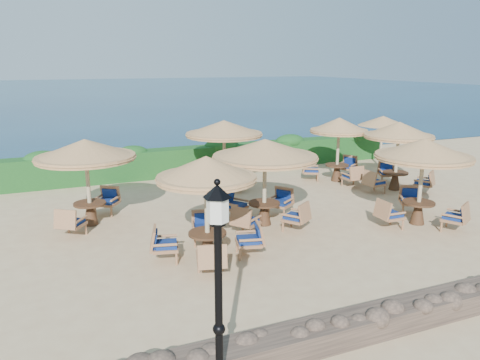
# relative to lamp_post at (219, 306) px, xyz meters

# --- Properties ---
(ground) EXTENTS (120.00, 120.00, 0.00)m
(ground) POSITION_rel_lamp_post_xyz_m (4.80, 6.80, -1.55)
(ground) COLOR tan
(ground) RESTS_ON ground
(sea) EXTENTS (160.00, 160.00, 0.00)m
(sea) POSITION_rel_lamp_post_xyz_m (4.80, 76.80, -1.55)
(sea) COLOR #0B2948
(sea) RESTS_ON ground
(hedge) EXTENTS (18.00, 0.90, 1.20)m
(hedge) POSITION_rel_lamp_post_xyz_m (4.80, 14.00, -0.95)
(hedge) COLOR #154219
(hedge) RESTS_ON ground
(stone_wall) EXTENTS (15.00, 0.65, 0.44)m
(stone_wall) POSITION_rel_lamp_post_xyz_m (4.80, 0.60, -1.33)
(stone_wall) COLOR brown
(stone_wall) RESTS_ON ground
(lamp_post) EXTENTS (0.44, 0.44, 3.31)m
(lamp_post) POSITION_rel_lamp_post_xyz_m (0.00, 0.00, 0.00)
(lamp_post) COLOR black
(lamp_post) RESTS_ON ground
(extra_parasol) EXTENTS (2.30, 2.30, 2.41)m
(extra_parasol) POSITION_rel_lamp_post_xyz_m (12.60, 12.00, 0.62)
(extra_parasol) COLOR tan
(extra_parasol) RESTS_ON ground
(cafe_set_0) EXTENTS (2.89, 2.89, 2.65)m
(cafe_set_0) POSITION_rel_lamp_post_xyz_m (1.52, 4.96, 0.18)
(cafe_set_0) COLOR tan
(cafe_set_0) RESTS_ON ground
(cafe_set_1) EXTENTS (3.17, 3.17, 2.65)m
(cafe_set_1) POSITION_rel_lamp_post_xyz_m (3.94, 6.72, 0.36)
(cafe_set_1) COLOR tan
(cafe_set_1) RESTS_ON ground
(cafe_set_2) EXTENTS (2.86, 2.86, 2.65)m
(cafe_set_2) POSITION_rel_lamp_post_xyz_m (8.32, 4.95, 0.37)
(cafe_set_2) COLOR tan
(cafe_set_2) RESTS_ON ground
(cafe_set_3) EXTENTS (2.95, 2.95, 2.65)m
(cafe_set_3) POSITION_rel_lamp_post_xyz_m (-0.96, 8.75, 0.49)
(cafe_set_3) COLOR tan
(cafe_set_3) RESTS_ON ground
(cafe_set_4) EXTENTS (3.03, 3.03, 2.65)m
(cafe_set_4) POSITION_rel_lamp_post_xyz_m (4.43, 11.41, 0.50)
(cafe_set_4) COLOR tan
(cafe_set_4) RESTS_ON ground
(cafe_set_5) EXTENTS (2.77, 2.59, 2.65)m
(cafe_set_5) POSITION_rel_lamp_post_xyz_m (9.08, 10.42, 0.24)
(cafe_set_5) COLOR tan
(cafe_set_5) RESTS_ON ground
(cafe_set_6) EXTENTS (2.74, 2.76, 2.65)m
(cafe_set_6) POSITION_rel_lamp_post_xyz_m (10.38, 8.38, 0.32)
(cafe_set_6) COLOR tan
(cafe_set_6) RESTS_ON ground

